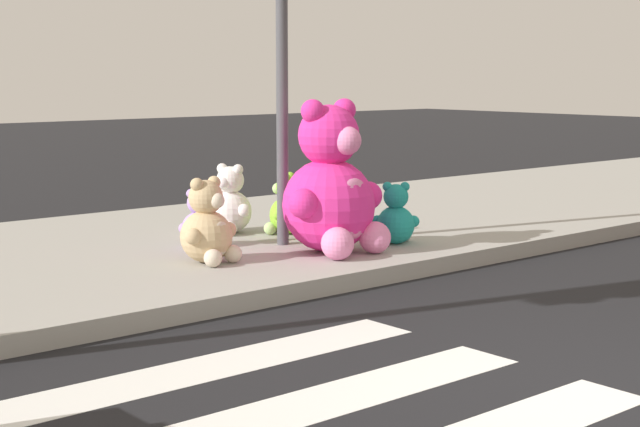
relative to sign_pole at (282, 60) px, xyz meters
name	(u,v)px	position (x,y,z in m)	size (l,w,h in m)	color
sidewalk	(146,253)	(-1.00, 0.80, -1.77)	(28.00, 4.40, 0.15)	#9E9B93
sign_pole	(282,60)	(0.00, 0.00, 0.00)	(0.56, 0.11, 3.20)	#4C4C51
plush_pink_large	(332,191)	(0.09, -0.59, -1.15)	(1.05, 0.92, 1.36)	#F22D93
plush_tan	(208,229)	(-1.03, -0.29, -1.41)	(0.55, 0.51, 0.73)	tan
plush_lavender	(200,224)	(-0.68, 0.37, -1.48)	(0.41, 0.38, 0.54)	#B28CD8
plush_lime	(286,209)	(0.40, 0.45, -1.45)	(0.43, 0.44, 0.61)	#8CD133
plush_yellow	(338,214)	(0.77, 0.10, -1.50)	(0.38, 0.34, 0.50)	yellow
plush_white	(229,205)	(0.00, 0.86, -1.42)	(0.49, 0.51, 0.69)	white
plush_teal	(396,219)	(0.84, -0.64, -1.46)	(0.41, 0.42, 0.58)	teal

